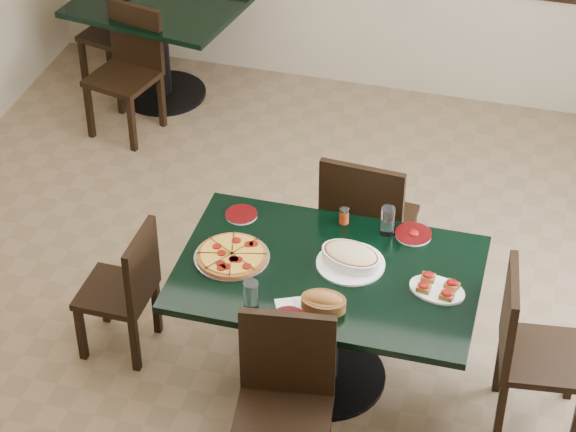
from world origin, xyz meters
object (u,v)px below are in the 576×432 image
(chair_left, at_px, (127,286))
(chair_near, at_px, (284,398))
(back_chair_left, at_px, (118,29))
(bread_basket, at_px, (324,302))
(back_chair_near, at_px, (129,63))
(main_table, at_px, (328,298))
(back_table, at_px, (159,32))
(bruschetta_platter, at_px, (437,287))
(chair_far, at_px, (366,220))
(chair_right, at_px, (528,344))
(lasagna_casserole, at_px, (351,257))
(pepperoni_pizza, at_px, (232,256))

(chair_left, bearing_deg, chair_near, 59.20)
(back_chair_left, xyz_separation_m, bread_basket, (2.29, -2.90, 0.35))
(chair_left, xyz_separation_m, back_chair_near, (-0.85, 2.12, 0.06))
(back_chair_near, bearing_deg, main_table, -33.82)
(back_table, height_order, bruschetta_platter, bruschetta_platter)
(back_chair_left, bearing_deg, bruschetta_platter, 59.91)
(chair_far, bearing_deg, back_table, -39.80)
(chair_right, height_order, chair_left, chair_right)
(back_chair_left, distance_m, lasagna_casserole, 3.48)
(chair_far, relative_size, back_chair_left, 1.24)
(back_chair_left, bearing_deg, chair_near, 46.91)
(back_chair_left, relative_size, pepperoni_pizza, 2.09)
(chair_far, relative_size, back_chair_near, 1.11)
(bruschetta_platter, bearing_deg, chair_left, -164.09)
(main_table, relative_size, chair_near, 1.59)
(back_table, xyz_separation_m, bread_basket, (1.92, -2.80, 0.27))
(bread_basket, bearing_deg, back_chair_left, 125.96)
(bread_basket, distance_m, bruschetta_platter, 0.57)
(lasagna_casserole, relative_size, bruschetta_platter, 1.10)
(pepperoni_pizza, height_order, bread_basket, bread_basket)
(lasagna_casserole, bearing_deg, chair_far, 109.63)
(back_chair_near, distance_m, lasagna_casserole, 2.86)
(bread_basket, bearing_deg, chair_far, 87.63)
(back_table, relative_size, chair_right, 1.37)
(back_chair_near, bearing_deg, back_chair_left, 133.28)
(chair_right, bearing_deg, lasagna_casserole, 77.09)
(chair_left, bearing_deg, bruschetta_platter, 92.27)
(main_table, relative_size, chair_far, 1.52)
(back_chair_left, relative_size, bread_basket, 3.57)
(chair_near, height_order, back_chair_near, chair_near)
(chair_right, bearing_deg, bruschetta_platter, 81.88)
(main_table, relative_size, bruschetta_platter, 4.72)
(chair_near, distance_m, bread_basket, 0.49)
(back_table, xyz_separation_m, back_chair_near, (-0.05, -0.45, -0.02))
(chair_right, height_order, lasagna_casserole, chair_right)
(chair_far, xyz_separation_m, back_chair_near, (-1.97, 1.38, -0.06))
(main_table, height_order, back_chair_near, back_chair_near)
(chair_left, relative_size, back_chair_near, 0.89)
(back_chair_left, xyz_separation_m, lasagna_casserole, (2.34, -2.54, 0.35))
(main_table, xyz_separation_m, bruschetta_platter, (0.55, -0.01, 0.21))
(back_chair_left, xyz_separation_m, pepperoni_pizza, (1.76, -2.66, 0.32))
(chair_far, distance_m, bread_basket, 1.00)
(chair_far, bearing_deg, back_chair_left, -36.29)
(chair_near, xyz_separation_m, back_chair_left, (-2.22, 3.31, -0.09))
(lasagna_casserole, height_order, bruschetta_platter, lasagna_casserole)
(pepperoni_pizza, bearing_deg, back_table, 118.45)
(back_table, height_order, lasagna_casserole, lasagna_casserole)
(back_table, xyz_separation_m, lasagna_casserole, (1.98, -2.45, 0.27))
(chair_right, relative_size, pepperoni_pizza, 2.41)
(back_table, height_order, back_chair_left, back_chair_left)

